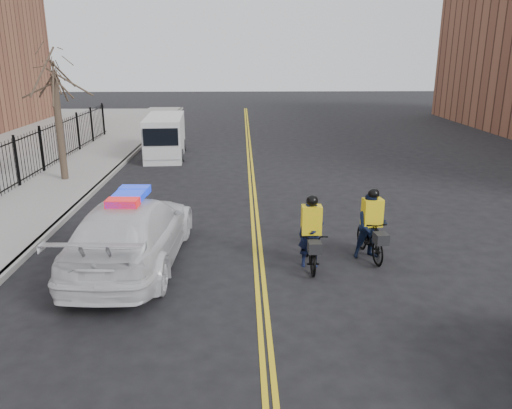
{
  "coord_description": "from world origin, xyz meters",
  "views": [
    {
      "loc": [
        -0.41,
        -9.93,
        5.05
      ],
      "look_at": [
        -0.05,
        2.38,
        1.3
      ],
      "focal_mm": 35.0,
      "sensor_mm": 36.0,
      "label": 1
    }
  ],
  "objects_px": {
    "cargo_van": "(165,137)",
    "cyclist_far": "(371,231)",
    "cyclist_near": "(311,242)",
    "police_cruiser": "(132,232)"
  },
  "relations": [
    {
      "from": "police_cruiser",
      "to": "cyclist_far",
      "type": "distance_m",
      "value": 5.99
    },
    {
      "from": "cargo_van",
      "to": "cyclist_near",
      "type": "distance_m",
      "value": 14.82
    },
    {
      "from": "police_cruiser",
      "to": "cyclist_near",
      "type": "height_order",
      "value": "police_cruiser"
    },
    {
      "from": "cargo_van",
      "to": "cyclist_far",
      "type": "bearing_deg",
      "value": -65.65
    },
    {
      "from": "cyclist_near",
      "to": "cyclist_far",
      "type": "distance_m",
      "value": 1.67
    },
    {
      "from": "cargo_van",
      "to": "cyclist_near",
      "type": "xyz_separation_m",
      "value": [
        5.52,
        -13.75,
        -0.36
      ]
    },
    {
      "from": "police_cruiser",
      "to": "cargo_van",
      "type": "height_order",
      "value": "cargo_van"
    },
    {
      "from": "cyclist_near",
      "to": "cyclist_far",
      "type": "relative_size",
      "value": 1.0
    },
    {
      "from": "cargo_van",
      "to": "cyclist_near",
      "type": "height_order",
      "value": "cargo_van"
    },
    {
      "from": "police_cruiser",
      "to": "cyclist_far",
      "type": "relative_size",
      "value": 3.15
    }
  ]
}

